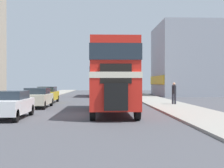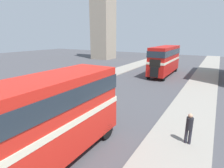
{
  "view_description": "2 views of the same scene",
  "coord_description": "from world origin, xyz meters",
  "px_view_note": "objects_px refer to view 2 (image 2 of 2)",
  "views": [
    {
      "loc": [
        1.08,
        -18.37,
        1.9
      ],
      "look_at": [
        1.81,
        1.54,
        1.82
      ],
      "focal_mm": 50.0,
      "sensor_mm": 36.0,
      "label": 1
    },
    {
      "loc": [
        8.07,
        -2.15,
        5.94
      ],
      "look_at": [
        0.0,
        11.13,
        1.68
      ],
      "focal_mm": 28.0,
      "sensor_mm": 36.0,
      "label": 2
    }
  ],
  "objects_px": {
    "double_decker_bus": "(27,124)",
    "pedestrian_walking": "(189,127)",
    "bus_distant": "(165,58)",
    "car_parked_far": "(81,86)",
    "car_parked_mid": "(34,105)"
  },
  "relations": [
    {
      "from": "double_decker_bus",
      "to": "bus_distant",
      "type": "height_order",
      "value": "bus_distant"
    },
    {
      "from": "car_parked_mid",
      "to": "car_parked_far",
      "type": "distance_m",
      "value": 5.86
    },
    {
      "from": "double_decker_bus",
      "to": "bus_distant",
      "type": "distance_m",
      "value": 23.88
    },
    {
      "from": "car_parked_far",
      "to": "pedestrian_walking",
      "type": "bearing_deg",
      "value": -19.39
    },
    {
      "from": "double_decker_bus",
      "to": "car_parked_far",
      "type": "height_order",
      "value": "double_decker_bus"
    },
    {
      "from": "car_parked_mid",
      "to": "pedestrian_walking",
      "type": "bearing_deg",
      "value": 9.9
    },
    {
      "from": "double_decker_bus",
      "to": "pedestrian_walking",
      "type": "height_order",
      "value": "double_decker_bus"
    },
    {
      "from": "car_parked_far",
      "to": "pedestrian_walking",
      "type": "height_order",
      "value": "pedestrian_walking"
    },
    {
      "from": "double_decker_bus",
      "to": "bus_distant",
      "type": "bearing_deg",
      "value": 92.1
    },
    {
      "from": "bus_distant",
      "to": "pedestrian_walking",
      "type": "relative_size",
      "value": 5.42
    },
    {
      "from": "bus_distant",
      "to": "pedestrian_walking",
      "type": "height_order",
      "value": "bus_distant"
    },
    {
      "from": "car_parked_mid",
      "to": "bus_distant",
      "type": "bearing_deg",
      "value": 76.76
    },
    {
      "from": "double_decker_bus",
      "to": "car_parked_mid",
      "type": "xyz_separation_m",
      "value": [
        -5.55,
        4.0,
        -1.73
      ]
    },
    {
      "from": "double_decker_bus",
      "to": "car_parked_mid",
      "type": "distance_m",
      "value": 7.05
    },
    {
      "from": "car_parked_far",
      "to": "double_decker_bus",
      "type": "bearing_deg",
      "value": -59.55
    }
  ]
}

